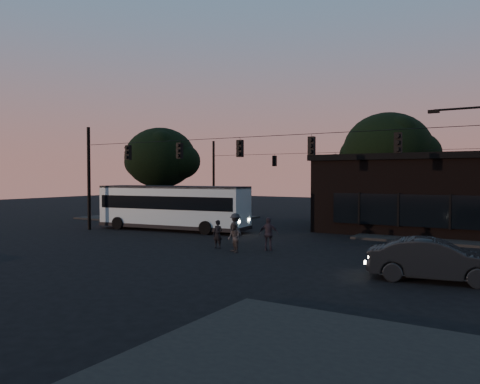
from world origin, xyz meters
The scene contains 13 objects.
ground centered at (0.00, 0.00, 0.00)m, with size 120.00×120.00×0.00m, color black.
sidewalk_far_left centered at (-14.00, 14.00, 0.07)m, with size 14.00×10.00×0.15m, color black.
building centered at (9.00, 15.97, 2.71)m, with size 15.40×10.41×5.40m.
tree_behind centered at (4.00, 22.00, 6.19)m, with size 7.60×7.60×9.43m.
tree_left centered at (-14.00, 13.00, 5.57)m, with size 6.40×6.40×8.30m.
signal_rig_near centered at (0.00, 4.00, 4.45)m, with size 26.24×0.30×7.50m.
signal_rig_far centered at (0.00, 20.00, 4.20)m, with size 26.24×0.30×7.50m.
bus centered at (-7.49, 6.89, 1.80)m, with size 11.64×4.00×3.21m.
car centered at (11.47, -0.70, 0.80)m, with size 1.68×4.83×1.59m, color black.
pedestrian_a centered at (0.05, 1.59, 0.77)m, with size 0.56×0.37×1.54m, color black.
pedestrian_b centered at (1.53, 0.92, 0.77)m, with size 0.75×0.58×1.54m, color #3B3635.
pedestrian_c centered at (2.78, 2.37, 0.89)m, with size 1.04×0.43×1.77m, color #312832.
pedestrian_d centered at (-0.03, 3.53, 0.89)m, with size 1.15×0.66×1.78m, color black.
Camera 1 is at (14.35, -19.37, 3.96)m, focal length 35.00 mm.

